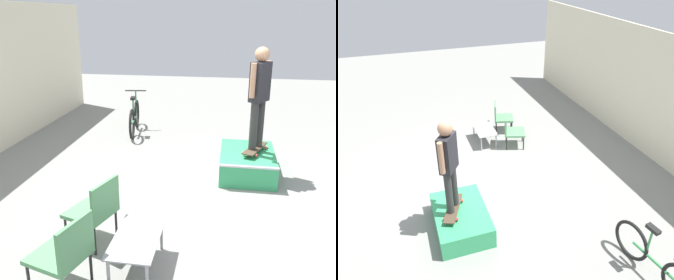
% 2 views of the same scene
% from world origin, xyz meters
% --- Properties ---
extents(ground_plane, '(24.00, 24.00, 0.00)m').
position_xyz_m(ground_plane, '(0.00, 0.00, 0.00)').
color(ground_plane, gray).
extents(house_wall_back, '(12.00, 0.06, 3.00)m').
position_xyz_m(house_wall_back, '(0.00, 4.40, 1.50)').
color(house_wall_back, beige).
rests_on(house_wall_back, ground_plane).
extents(skate_ramp_box, '(1.41, 0.95, 0.43)m').
position_xyz_m(skate_ramp_box, '(1.17, -0.63, 0.20)').
color(skate_ramp_box, '#339E60').
rests_on(skate_ramp_box, ground_plane).
extents(skateboard_on_ramp, '(0.82, 0.49, 0.07)m').
position_xyz_m(skateboard_on_ramp, '(1.16, -0.75, 0.49)').
color(skateboard_on_ramp, '#473828').
rests_on(skateboard_on_ramp, skate_ramp_box).
extents(person_skater, '(0.49, 0.38, 1.73)m').
position_xyz_m(person_skater, '(1.16, -0.75, 1.52)').
color(person_skater, '#2D2D2D').
rests_on(person_skater, skateboard_on_ramp).
extents(coffee_table, '(0.91, 0.50, 0.41)m').
position_xyz_m(coffee_table, '(-1.76, 0.66, 0.36)').
color(coffee_table, '#9E9EA3').
rests_on(coffee_table, ground_plane).
extents(patio_chair_left, '(0.65, 0.65, 0.86)m').
position_xyz_m(patio_chair_left, '(-2.24, 1.27, 0.48)').
color(patio_chair_left, black).
rests_on(patio_chair_left, ground_plane).
extents(patio_chair_right, '(0.65, 0.65, 0.86)m').
position_xyz_m(patio_chair_right, '(-1.34, 1.27, 0.48)').
color(patio_chair_right, black).
rests_on(patio_chair_right, ground_plane).
extents(bicycle, '(1.67, 0.52, 0.97)m').
position_xyz_m(bicycle, '(3.24, 1.97, 0.37)').
color(bicycle, black).
rests_on(bicycle, ground_plane).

